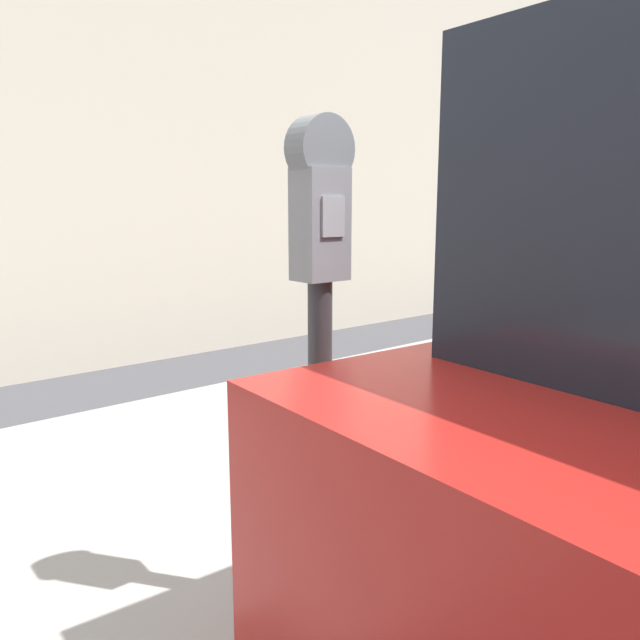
{
  "coord_description": "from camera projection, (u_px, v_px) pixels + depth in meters",
  "views": [
    {
      "loc": [
        -1.78,
        -0.51,
        1.5
      ],
      "look_at": [
        -0.53,
        1.0,
        1.13
      ],
      "focal_mm": 35.0,
      "sensor_mm": 36.0,
      "label": 1
    }
  ],
  "objects": [
    {
      "name": "parking_meter",
      "position": [
        320.0,
        306.0,
        1.98
      ],
      "size": [
        0.2,
        0.13,
        1.65
      ],
      "color": "#2D2D30",
      "rests_on": "sidewalk"
    },
    {
      "name": "sidewalk",
      "position": [
        256.0,
        469.0,
        3.43
      ],
      "size": [
        24.0,
        2.8,
        0.12
      ],
      "color": "#9E9B96",
      "rests_on": "ground_plane"
    }
  ]
}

